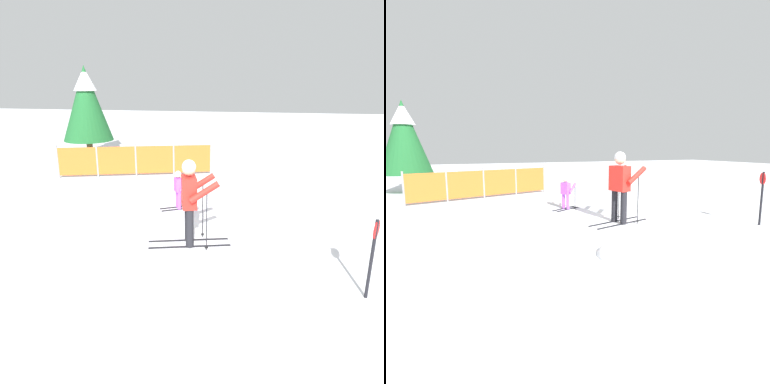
{
  "view_description": "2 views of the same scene",
  "coord_description": "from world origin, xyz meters",
  "views": [
    {
      "loc": [
        1.27,
        -6.71,
        3.22
      ],
      "look_at": [
        -0.15,
        1.35,
        0.7
      ],
      "focal_mm": 35.0,
      "sensor_mm": 36.0,
      "label": 1
    },
    {
      "loc": [
        -3.57,
        -6.16,
        1.82
      ],
      "look_at": [
        -0.7,
        0.96,
        0.68
      ],
      "focal_mm": 28.0,
      "sensor_mm": 36.0,
      "label": 2
    }
  ],
  "objects": [
    {
      "name": "trail_marker",
      "position": [
        3.02,
        -1.34,
        0.79
      ],
      "size": [
        0.15,
        0.25,
        1.27
      ],
      "color": "black",
      "rests_on": "ground_plane"
    },
    {
      "name": "skier_adult",
      "position": [
        0.05,
        0.08,
        1.04
      ],
      "size": [
        1.67,
        0.88,
        1.73
      ],
      "rotation": [
        0.0,
        0.0,
        0.26
      ],
      "color": "black",
      "rests_on": "ground_plane"
    },
    {
      "name": "snow_mound",
      "position": [
        -0.8,
        -1.94,
        0.0
      ],
      "size": [
        1.36,
        1.15,
        0.54
      ],
      "primitive_type": "ellipsoid",
      "color": "white",
      "rests_on": "ground_plane"
    },
    {
      "name": "conifer_far",
      "position": [
        -5.45,
        7.46,
        2.27
      ],
      "size": [
        1.97,
        1.97,
        3.67
      ],
      "color": "#4C3823",
      "rests_on": "ground_plane"
    },
    {
      "name": "skier_child",
      "position": [
        -0.62,
        2.12,
        0.57
      ],
      "size": [
        0.92,
        0.63,
        0.99
      ],
      "rotation": [
        0.0,
        0.0,
        0.49
      ],
      "color": "black",
      "rests_on": "ground_plane"
    },
    {
      "name": "ground_plane",
      "position": [
        0.0,
        0.0,
        0.0
      ],
      "size": [
        60.0,
        60.0,
        0.0
      ],
      "primitive_type": "plane",
      "color": "white"
    },
    {
      "name": "safety_fence",
      "position": [
        -2.72,
        5.09,
        0.55
      ],
      "size": [
        4.95,
        1.49,
        1.1
      ],
      "rotation": [
        0.0,
        0.0,
        0.28
      ],
      "color": "gray",
      "rests_on": "ground_plane"
    }
  ]
}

